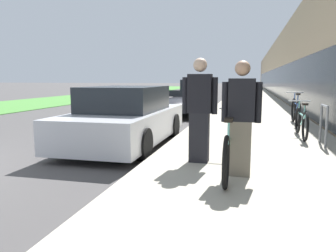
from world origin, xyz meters
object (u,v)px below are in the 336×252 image
Objects in this scene: cruiser_bike_middle at (296,111)px; tandem_bicycle at (231,144)px; vintage_roadster_curbside at (179,105)px; cruiser_bike_nearest at (301,122)px; person_bystander at (200,111)px; person_rider at (241,119)px; parked_sedan_curbside at (126,118)px; parked_sedan_far at (198,94)px; bike_rack_hoop at (324,121)px.

tandem_bicycle is at bearing -106.46° from cruiser_bike_middle.
cruiser_bike_nearest is at bearing -49.24° from vintage_roadster_curbside.
person_rider is at bearing -42.45° from person_bystander.
person_rider reaches higher than parked_sedan_curbside.
person_bystander is at bearing -112.23° from cruiser_bike_middle.
cruiser_bike_nearest is 1.04× the size of cruiser_bike_middle.
parked_sedan_far reaches higher than vintage_roadster_curbside.
person_rider reaches higher than tandem_bicycle.
tandem_bicycle is at bearing -127.97° from bike_rack_hoop.
tandem_bicycle is 3.06m from parked_sedan_curbside.
parked_sedan_curbside is (-2.44, 1.85, 0.12)m from tandem_bicycle.
cruiser_bike_middle is (1.67, 5.64, 0.03)m from tandem_bicycle.
tandem_bicycle is 2.90m from bike_rack_hoop.
parked_sedan_curbside reaches higher than vintage_roadster_curbside.
person_rider is at bearing -66.60° from tandem_bicycle.
tandem_bicycle is 13.01m from parked_sedan_far.
parked_sedan_curbside is (-4.11, -3.79, 0.09)m from cruiser_bike_middle.
cruiser_bike_middle is at bearing 75.84° from person_rider.
vintage_roadster_curbside is at bearing -89.59° from parked_sedan_far.
vintage_roadster_curbside is at bearing 104.47° from person_bystander.
tandem_bicycle is 0.66× the size of parked_sedan_curbside.
vintage_roadster_curbside is 0.87× the size of parked_sedan_far.
tandem_bicycle is 3.48m from cruiser_bike_nearest.
parked_sedan_curbside is at bearing 142.86° from tandem_bicycle.
person_rider is 1.93× the size of bike_rack_hoop.
cruiser_bike_nearest is (-0.31, 0.86, -0.15)m from bike_rack_hoop.
parked_sedan_far is (-1.95, 12.50, -0.32)m from person_bystander.
cruiser_bike_middle is at bearing -59.82° from parked_sedan_far.
parked_sedan_far reaches higher than cruiser_bike_middle.
person_rider is 6.20m from cruiser_bike_middle.
person_bystander is at bearing 137.55° from person_rider.
vintage_roadster_curbside is at bearing 107.89° from person_rider.
person_bystander is at bearing -124.88° from cruiser_bike_nearest.
cruiser_bike_nearest is 0.44× the size of parked_sedan_curbside.
bike_rack_hoop is (1.63, 2.64, -0.30)m from person_rider.
tandem_bicycle is at bearing -37.14° from parked_sedan_curbside.
parked_sedan_far reaches higher than parked_sedan_curbside.
parked_sedan_curbside is at bearing 139.66° from person_rider.
cruiser_bike_middle is 0.40× the size of parked_sedan_far.
cruiser_bike_middle is at bearing 92.01° from bike_rack_hoop.
person_rider is 3.12m from bike_rack_hoop.
vintage_roadster_curbside is 5.08m from parked_sedan_far.
person_rider reaches higher than cruiser_bike_nearest.
person_rider reaches higher than cruiser_bike_middle.
cruiser_bike_middle is 0.46× the size of vintage_roadster_curbside.
cruiser_bike_nearest is (1.32, 3.50, -0.46)m from person_rider.
vintage_roadster_curbside is at bearing 130.76° from cruiser_bike_nearest.
bike_rack_hoop is 0.93m from cruiser_bike_nearest.
cruiser_bike_middle is at bearing 42.71° from parked_sedan_curbside.
vintage_roadster_curbside is (-3.92, 4.55, -0.03)m from cruiser_bike_nearest.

